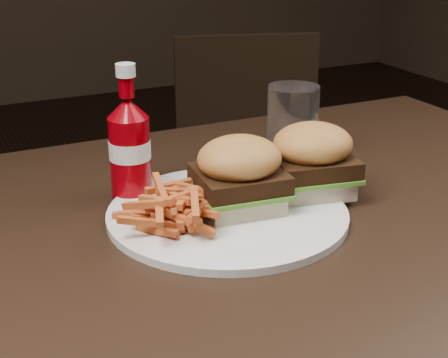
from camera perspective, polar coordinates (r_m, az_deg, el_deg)
name	(u,v)px	position (r m, az deg, el deg)	size (l,w,h in m)	color
dining_table	(240,236)	(0.89, 1.36, -4.78)	(1.20, 0.80, 0.04)	black
chair_far	(235,165)	(1.97, 0.95, 1.18)	(0.38, 0.38, 0.04)	black
plate	(227,214)	(0.89, 0.28, -2.91)	(0.31, 0.31, 0.01)	white
sandwich_half_a	(239,200)	(0.89, 1.27, -1.75)	(0.10, 0.09, 0.03)	beige
sandwich_half_b	(311,184)	(0.95, 7.23, -0.38)	(0.10, 0.09, 0.03)	beige
fries_pile	(174,204)	(0.85, -4.15, -2.13)	(0.11, 0.11, 0.04)	#BE472B
ketchup_bottle	(130,157)	(0.94, -7.81, 1.83)	(0.06, 0.06, 0.11)	#7F0008
tumbler	(292,126)	(1.08, 5.71, 4.43)	(0.08, 0.08, 0.13)	white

